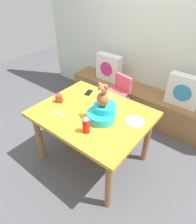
{
  "coord_description": "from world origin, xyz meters",
  "views": [
    {
      "loc": [
        1.12,
        -1.31,
        2.0
      ],
      "look_at": [
        0.0,
        0.1,
        0.69
      ],
      "focal_mm": 31.15,
      "sensor_mm": 36.0,
      "label": 1
    }
  ],
  "objects_px": {
    "dinner_plate_near": "(135,122)",
    "pillow_floral_right": "(184,91)",
    "coffee_mug": "(59,98)",
    "cell_phone": "(89,93)",
    "infant_seat_teal": "(103,113)",
    "pillow_floral_left": "(109,68)",
    "highchair": "(116,94)",
    "ketchup_bottle": "(86,125)",
    "dining_table": "(93,120)",
    "teddy_bear": "(103,96)"
  },
  "relations": [
    {
      "from": "highchair",
      "to": "coffee_mug",
      "type": "bearing_deg",
      "value": -105.39
    },
    {
      "from": "pillow_floral_right",
      "to": "highchair",
      "type": "height_order",
      "value": "pillow_floral_right"
    },
    {
      "from": "pillow_floral_right",
      "to": "dining_table",
      "type": "xyz_separation_m",
      "value": [
        -0.6,
        -1.22,
        -0.04
      ]
    },
    {
      "from": "pillow_floral_left",
      "to": "teddy_bear",
      "type": "relative_size",
      "value": 1.76
    },
    {
      "from": "ketchup_bottle",
      "to": "highchair",
      "type": "bearing_deg",
      "value": 108.51
    },
    {
      "from": "dining_table",
      "to": "dinner_plate_near",
      "type": "height_order",
      "value": "dinner_plate_near"
    },
    {
      "from": "dinner_plate_near",
      "to": "coffee_mug",
      "type": "bearing_deg",
      "value": -166.27
    },
    {
      "from": "pillow_floral_left",
      "to": "cell_phone",
      "type": "distance_m",
      "value": 0.98
    },
    {
      "from": "cell_phone",
      "to": "dinner_plate_near",
      "type": "bearing_deg",
      "value": -29.31
    },
    {
      "from": "pillow_floral_left",
      "to": "dinner_plate_near",
      "type": "relative_size",
      "value": 2.2
    },
    {
      "from": "highchair",
      "to": "dinner_plate_near",
      "type": "height_order",
      "value": "highchair"
    },
    {
      "from": "coffee_mug",
      "to": "dinner_plate_near",
      "type": "height_order",
      "value": "coffee_mug"
    },
    {
      "from": "highchair",
      "to": "pillow_floral_right",
      "type": "bearing_deg",
      "value": 27.21
    },
    {
      "from": "infant_seat_teal",
      "to": "teddy_bear",
      "type": "distance_m",
      "value": 0.21
    },
    {
      "from": "pillow_floral_right",
      "to": "dining_table",
      "type": "distance_m",
      "value": 1.36
    },
    {
      "from": "pillow_floral_left",
      "to": "infant_seat_teal",
      "type": "xyz_separation_m",
      "value": [
        0.8,
        -1.23,
        0.13
      ]
    },
    {
      "from": "cell_phone",
      "to": "coffee_mug",
      "type": "bearing_deg",
      "value": -127.86
    },
    {
      "from": "infant_seat_teal",
      "to": "ketchup_bottle",
      "type": "height_order",
      "value": "ketchup_bottle"
    },
    {
      "from": "dinner_plate_near",
      "to": "cell_phone",
      "type": "relative_size",
      "value": 1.39
    },
    {
      "from": "infant_seat_teal",
      "to": "teddy_bear",
      "type": "relative_size",
      "value": 1.32
    },
    {
      "from": "ketchup_bottle",
      "to": "pillow_floral_left",
      "type": "bearing_deg",
      "value": 118.43
    },
    {
      "from": "dinner_plate_near",
      "to": "cell_phone",
      "type": "height_order",
      "value": "dinner_plate_near"
    },
    {
      "from": "cell_phone",
      "to": "teddy_bear",
      "type": "bearing_deg",
      "value": -51.94
    },
    {
      "from": "coffee_mug",
      "to": "cell_phone",
      "type": "relative_size",
      "value": 0.83
    },
    {
      "from": "highchair",
      "to": "cell_phone",
      "type": "bearing_deg",
      "value": -101.6
    },
    {
      "from": "coffee_mug",
      "to": "cell_phone",
      "type": "height_order",
      "value": "coffee_mug"
    },
    {
      "from": "ketchup_bottle",
      "to": "cell_phone",
      "type": "height_order",
      "value": "ketchup_bottle"
    },
    {
      "from": "dinner_plate_near",
      "to": "cell_phone",
      "type": "xyz_separation_m",
      "value": [
        -0.76,
        0.16,
        -0.0
      ]
    },
    {
      "from": "cell_phone",
      "to": "infant_seat_teal",
      "type": "bearing_deg",
      "value": -51.9
    },
    {
      "from": "teddy_bear",
      "to": "pillow_floral_left",
      "type": "bearing_deg",
      "value": 123.14
    },
    {
      "from": "pillow_floral_left",
      "to": "coffee_mug",
      "type": "relative_size",
      "value": 3.67
    },
    {
      "from": "infant_seat_teal",
      "to": "dinner_plate_near",
      "type": "bearing_deg",
      "value": 27.72
    },
    {
      "from": "dining_table",
      "to": "coffee_mug",
      "type": "xyz_separation_m",
      "value": [
        -0.45,
        -0.08,
        0.15
      ]
    },
    {
      "from": "teddy_bear",
      "to": "infant_seat_teal",
      "type": "bearing_deg",
      "value": 90.0
    },
    {
      "from": "dining_table",
      "to": "teddy_bear",
      "type": "bearing_deg",
      "value": -5.45
    },
    {
      "from": "pillow_floral_right",
      "to": "dinner_plate_near",
      "type": "height_order",
      "value": "pillow_floral_right"
    },
    {
      "from": "pillow_floral_left",
      "to": "ketchup_bottle",
      "type": "relative_size",
      "value": 2.38
    },
    {
      "from": "infant_seat_teal",
      "to": "dinner_plate_near",
      "type": "xyz_separation_m",
      "value": [
        0.3,
        0.16,
        -0.07
      ]
    },
    {
      "from": "highchair",
      "to": "ketchup_bottle",
      "type": "xyz_separation_m",
      "value": [
        0.36,
        -1.08,
        0.31
      ]
    },
    {
      "from": "dinner_plate_near",
      "to": "pillow_floral_right",
      "type": "bearing_deg",
      "value": 81.69
    },
    {
      "from": "infant_seat_teal",
      "to": "dinner_plate_near",
      "type": "distance_m",
      "value": 0.34
    },
    {
      "from": "dining_table",
      "to": "ketchup_bottle",
      "type": "distance_m",
      "value": 0.37
    },
    {
      "from": "highchair",
      "to": "teddy_bear",
      "type": "bearing_deg",
      "value": -66.41
    },
    {
      "from": "infant_seat_teal",
      "to": "ketchup_bottle",
      "type": "relative_size",
      "value": 1.78
    },
    {
      "from": "dining_table",
      "to": "highchair",
      "type": "xyz_separation_m",
      "value": [
        -0.21,
        0.8,
        -0.12
      ]
    },
    {
      "from": "ketchup_bottle",
      "to": "coffee_mug",
      "type": "relative_size",
      "value": 1.54
    },
    {
      "from": "coffee_mug",
      "to": "highchair",
      "type": "bearing_deg",
      "value": 74.61
    },
    {
      "from": "pillow_floral_left",
      "to": "cell_phone",
      "type": "xyz_separation_m",
      "value": [
        0.34,
        -0.92,
        0.06
      ]
    },
    {
      "from": "highchair",
      "to": "infant_seat_teal",
      "type": "distance_m",
      "value": 0.93
    },
    {
      "from": "pillow_floral_right",
      "to": "pillow_floral_left",
      "type": "bearing_deg",
      "value": 180.0
    }
  ]
}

